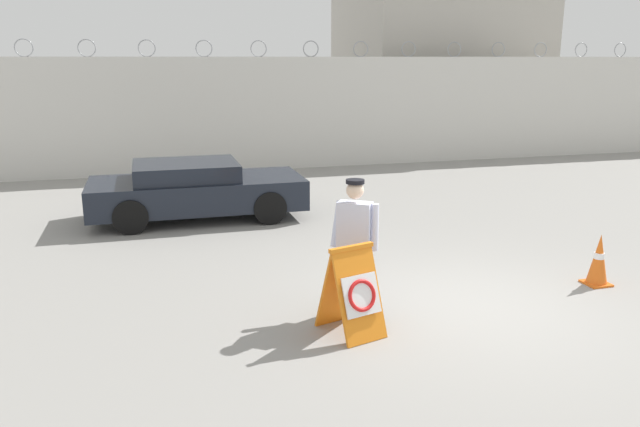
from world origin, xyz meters
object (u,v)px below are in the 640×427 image
(barricade_sign, at_px, (353,291))
(security_guard, at_px, (354,239))
(traffic_cone_near, at_px, (599,260))
(parked_car_front_coupe, at_px, (195,189))

(barricade_sign, xyz_separation_m, security_guard, (0.23, 0.64, 0.43))
(barricade_sign, distance_m, traffic_cone_near, 4.01)
(security_guard, bearing_deg, traffic_cone_near, -146.24)
(traffic_cone_near, xyz_separation_m, parked_car_front_coupe, (-5.29, 5.48, 0.23))
(traffic_cone_near, relative_size, parked_car_front_coupe, 0.18)
(parked_car_front_coupe, bearing_deg, traffic_cone_near, -46.26)
(barricade_sign, relative_size, security_guard, 0.62)
(barricade_sign, bearing_deg, security_guard, 53.96)
(security_guard, distance_m, parked_car_front_coupe, 5.69)
(traffic_cone_near, bearing_deg, barricade_sign, -171.19)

